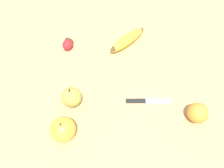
# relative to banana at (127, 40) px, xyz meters

# --- Properties ---
(ground_plane) EXTENTS (3.00, 3.00, 0.00)m
(ground_plane) POSITION_rel_banana_xyz_m (0.07, 0.13, -0.02)
(ground_plane) COLOR tan
(banana) EXTENTS (0.18, 0.13, 0.04)m
(banana) POSITION_rel_banana_xyz_m (0.00, 0.00, 0.00)
(banana) COLOR gold
(banana) RESTS_ON ground_plane
(orange) EXTENTS (0.07, 0.07, 0.07)m
(orange) POSITION_rel_banana_xyz_m (-0.14, 0.37, 0.01)
(orange) COLOR orange
(orange) RESTS_ON ground_plane
(pear) EXTENTS (0.07, 0.07, 0.09)m
(pear) POSITION_rel_banana_xyz_m (0.26, 0.22, 0.02)
(pear) COLOR #B7AD47
(pear) RESTS_ON ground_plane
(strawberry) EXTENTS (0.06, 0.07, 0.04)m
(strawberry) POSITION_rel_banana_xyz_m (0.24, -0.04, -0.00)
(strawberry) COLOR red
(strawberry) RESTS_ON ground_plane
(apple) EXTENTS (0.08, 0.08, 0.09)m
(apple) POSITION_rel_banana_xyz_m (0.30, 0.33, 0.02)
(apple) COLOR gold
(apple) RESTS_ON ground_plane
(paring_knife) EXTENTS (0.16, 0.05, 0.01)m
(paring_knife) POSITION_rel_banana_xyz_m (0.00, 0.28, -0.02)
(paring_knife) COLOR silver
(paring_knife) RESTS_ON ground_plane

